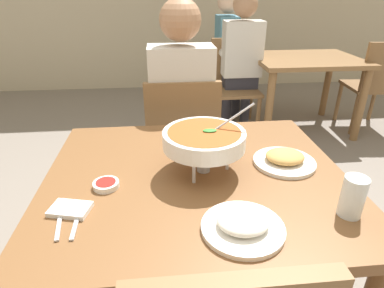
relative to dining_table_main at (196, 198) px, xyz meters
name	(u,v)px	position (x,y,z in m)	size (l,w,h in m)	color
dining_table_main	(196,198)	(0.00, 0.00, 0.00)	(1.10, 0.95, 0.73)	brown
chair_diner_main	(182,140)	(0.00, 0.76, -0.11)	(0.44, 0.44, 0.90)	brown
diner_main	(181,101)	(0.00, 0.80, 0.12)	(0.40, 0.45, 1.31)	#2D2D38
curry_bowl	(204,140)	(0.03, 0.02, 0.24)	(0.33, 0.30, 0.26)	silver
rice_plate	(243,224)	(0.10, -0.32, 0.13)	(0.24, 0.24, 0.06)	white
appetizer_plate	(285,159)	(0.35, 0.04, 0.13)	(0.24, 0.24, 0.06)	white
sauce_dish	(106,184)	(-0.32, -0.06, 0.12)	(0.09, 0.09, 0.02)	white
napkin_folded	(70,209)	(-0.41, -0.18, 0.12)	(0.12, 0.08, 0.02)	white
fork_utensil	(60,221)	(-0.43, -0.23, 0.11)	(0.01, 0.17, 0.01)	silver
spoon_utensil	(77,220)	(-0.38, -0.23, 0.11)	(0.01, 0.17, 0.01)	silver
drink_glass	(352,199)	(0.44, -0.28, 0.17)	(0.07, 0.07, 0.13)	silver
dining_table_far	(305,71)	(1.29, 2.00, -0.02)	(1.00, 0.80, 0.73)	brown
chair_bg_left	(241,69)	(0.78, 2.51, -0.11)	(0.46, 0.46, 0.90)	brown
chair_bg_middle	(233,81)	(0.60, 2.06, -0.11)	(0.45, 0.45, 0.90)	brown
chair_bg_right	(376,82)	(1.98, 1.88, -0.11)	(0.47, 0.47, 0.90)	brown
patron_bg_left	(230,48)	(0.65, 2.53, 0.12)	(0.45, 0.40, 1.31)	#2D2D38
patron_bg_middle	(241,56)	(0.66, 2.06, 0.12)	(0.40, 0.45, 1.31)	#2D2D38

